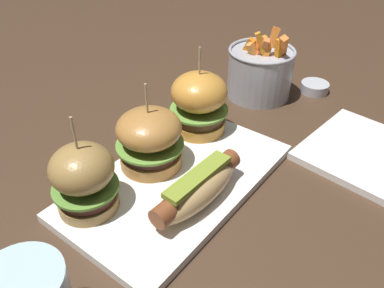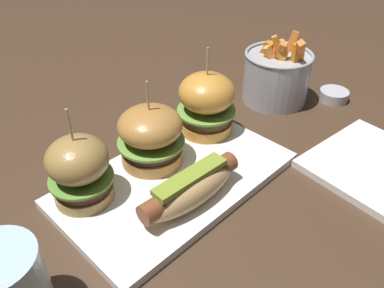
% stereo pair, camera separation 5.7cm
% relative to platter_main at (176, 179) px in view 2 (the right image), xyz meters
% --- Properties ---
extents(ground_plane, '(3.00, 3.00, 0.00)m').
position_rel_platter_main_xyz_m(ground_plane, '(0.00, 0.00, -0.01)').
color(ground_plane, '#422D1E').
extents(platter_main, '(0.35, 0.20, 0.01)m').
position_rel_platter_main_xyz_m(platter_main, '(0.00, 0.00, 0.00)').
color(platter_main, white).
rests_on(platter_main, ground).
extents(hot_dog, '(0.16, 0.06, 0.05)m').
position_rel_platter_main_xyz_m(hot_dog, '(-0.02, -0.05, 0.03)').
color(hot_dog, tan).
rests_on(hot_dog, platter_main).
extents(slider_left, '(0.09, 0.09, 0.14)m').
position_rel_platter_main_xyz_m(slider_left, '(-0.12, 0.06, 0.06)').
color(slider_left, '#9F7A40').
rests_on(slider_left, platter_main).
extents(slider_center, '(0.10, 0.10, 0.14)m').
position_rel_platter_main_xyz_m(slider_center, '(-0.00, 0.05, 0.05)').
color(slider_center, '#AF7638').
rests_on(slider_center, platter_main).
extents(slider_right, '(0.10, 0.10, 0.15)m').
position_rel_platter_main_xyz_m(slider_right, '(0.12, 0.05, 0.06)').
color(slider_right, gold).
rests_on(slider_right, platter_main).
extents(fries_bucket, '(0.13, 0.13, 0.15)m').
position_rel_platter_main_xyz_m(fries_bucket, '(0.31, 0.04, 0.05)').
color(fries_bucket, '#A8AAB2').
rests_on(fries_bucket, ground).
extents(sauce_ramekin, '(0.06, 0.06, 0.02)m').
position_rel_platter_main_xyz_m(sauce_ramekin, '(0.40, -0.04, 0.00)').
color(sauce_ramekin, '#B7BABF').
rests_on(sauce_ramekin, ground).
extents(side_plate, '(0.21, 0.21, 0.01)m').
position_rel_platter_main_xyz_m(side_plate, '(0.24, -0.21, -0.00)').
color(side_plate, white).
rests_on(side_plate, ground).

